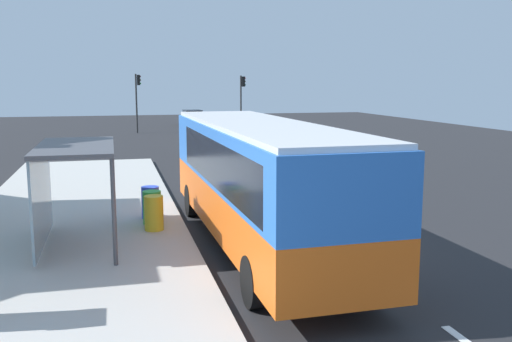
# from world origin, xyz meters

# --- Properties ---
(ground_plane) EXTENTS (56.00, 92.00, 0.04)m
(ground_plane) POSITION_xyz_m (0.00, 14.00, -0.02)
(ground_plane) COLOR #262628
(sidewalk_platform) EXTENTS (6.20, 30.00, 0.18)m
(sidewalk_platform) POSITION_xyz_m (-6.40, 2.00, 0.09)
(sidewalk_platform) COLOR beige
(sidewalk_platform) RESTS_ON ground
(lane_stripe_seg_1) EXTENTS (0.16, 2.20, 0.01)m
(lane_stripe_seg_1) POSITION_xyz_m (0.25, -1.00, 0.01)
(lane_stripe_seg_1) COLOR silver
(lane_stripe_seg_1) RESTS_ON ground
(lane_stripe_seg_2) EXTENTS (0.16, 2.20, 0.01)m
(lane_stripe_seg_2) POSITION_xyz_m (0.25, 4.00, 0.01)
(lane_stripe_seg_2) COLOR silver
(lane_stripe_seg_2) RESTS_ON ground
(lane_stripe_seg_3) EXTENTS (0.16, 2.20, 0.01)m
(lane_stripe_seg_3) POSITION_xyz_m (0.25, 9.00, 0.01)
(lane_stripe_seg_3) COLOR silver
(lane_stripe_seg_3) RESTS_ON ground
(lane_stripe_seg_4) EXTENTS (0.16, 2.20, 0.01)m
(lane_stripe_seg_4) POSITION_xyz_m (0.25, 14.00, 0.01)
(lane_stripe_seg_4) COLOR silver
(lane_stripe_seg_4) RESTS_ON ground
(lane_stripe_seg_5) EXTENTS (0.16, 2.20, 0.01)m
(lane_stripe_seg_5) POSITION_xyz_m (0.25, 19.00, 0.01)
(lane_stripe_seg_5) COLOR silver
(lane_stripe_seg_5) RESTS_ON ground
(lane_stripe_seg_6) EXTENTS (0.16, 2.20, 0.01)m
(lane_stripe_seg_6) POSITION_xyz_m (0.25, 24.00, 0.01)
(lane_stripe_seg_6) COLOR silver
(lane_stripe_seg_6) RESTS_ON ground
(lane_stripe_seg_7) EXTENTS (0.16, 2.20, 0.01)m
(lane_stripe_seg_7) POSITION_xyz_m (0.25, 29.00, 0.01)
(lane_stripe_seg_7) COLOR silver
(lane_stripe_seg_7) RESTS_ON ground
(bus) EXTENTS (2.68, 11.05, 3.21)m
(bus) POSITION_xyz_m (-1.71, 0.50, 1.84)
(bus) COLOR orange
(bus) RESTS_ON ground
(white_van) EXTENTS (2.12, 5.24, 2.30)m
(white_van) POSITION_xyz_m (2.20, 18.06, 1.34)
(white_van) COLOR black
(white_van) RESTS_ON ground
(sedan_near) EXTENTS (1.94, 4.45, 1.52)m
(sedan_near) POSITION_xyz_m (2.30, 28.08, 0.79)
(sedan_near) COLOR #B7B7BC
(sedan_near) RESTS_ON ground
(sedan_far) EXTENTS (1.95, 4.45, 1.52)m
(sedan_far) POSITION_xyz_m (2.30, 41.18, 0.79)
(sedan_far) COLOR black
(sedan_far) RESTS_ON ground
(recycling_bin_yellow) EXTENTS (0.52, 0.52, 0.95)m
(recycling_bin_yellow) POSITION_xyz_m (-4.20, 2.24, 0.66)
(recycling_bin_yellow) COLOR yellow
(recycling_bin_yellow) RESTS_ON sidewalk_platform
(recycling_bin_green) EXTENTS (0.52, 0.52, 0.95)m
(recycling_bin_green) POSITION_xyz_m (-4.20, 2.94, 0.66)
(recycling_bin_green) COLOR green
(recycling_bin_green) RESTS_ON sidewalk_platform
(recycling_bin_blue) EXTENTS (0.52, 0.52, 0.95)m
(recycling_bin_blue) POSITION_xyz_m (-4.20, 3.64, 0.66)
(recycling_bin_blue) COLOR blue
(recycling_bin_blue) RESTS_ON sidewalk_platform
(traffic_light_near_side) EXTENTS (0.49, 0.28, 4.70)m
(traffic_light_near_side) POSITION_xyz_m (5.50, 33.73, 3.14)
(traffic_light_near_side) COLOR #2D2D2D
(traffic_light_near_side) RESTS_ON ground
(traffic_light_far_side) EXTENTS (0.49, 0.28, 4.83)m
(traffic_light_far_side) POSITION_xyz_m (-3.10, 34.53, 3.22)
(traffic_light_far_side) COLOR #2D2D2D
(traffic_light_far_side) RESTS_ON ground
(bus_shelter) EXTENTS (1.80, 4.00, 2.50)m
(bus_shelter) POSITION_xyz_m (-6.41, 1.29, 2.10)
(bus_shelter) COLOR #4C4C51
(bus_shelter) RESTS_ON sidewalk_platform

